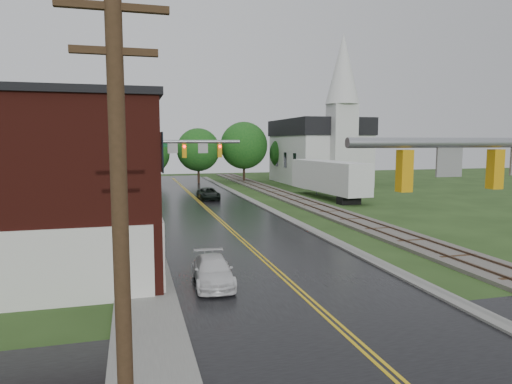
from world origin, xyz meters
name	(u,v)px	position (x,y,z in m)	size (l,w,h in m)	color
main_road	(213,215)	(0.00, 30.00, 0.00)	(10.00, 90.00, 0.02)	black
cross_road	(397,380)	(0.00, 2.00, 0.00)	(60.00, 9.00, 0.02)	black
curb_right	(259,205)	(5.40, 35.00, 0.00)	(0.80, 70.00, 0.12)	gray
sidewalk_left	(140,229)	(-6.20, 25.00, 0.00)	(2.40, 50.00, 0.12)	gray
yellow_house	(67,185)	(-11.00, 26.00, 3.20)	(8.00, 7.00, 6.40)	tan
darkred_building	(93,186)	(-10.00, 35.00, 2.20)	(7.00, 6.00, 4.40)	#3F0F0C
church	(321,144)	(20.00, 53.74, 5.83)	(10.40, 18.40, 20.00)	silver
railroad	(302,202)	(10.00, 35.00, 0.11)	(3.20, 80.00, 0.30)	#59544C
traffic_signal_far	(174,158)	(-3.47, 27.00, 4.97)	(7.34, 0.43, 7.20)	gray
utility_pole_a	(120,231)	(-6.80, 0.00, 4.72)	(1.80, 0.28, 9.00)	#382616
utility_pole_b	(128,165)	(-6.80, 22.00, 4.72)	(1.80, 0.28, 9.00)	#382616
utility_pole_c	(130,155)	(-6.80, 44.00, 4.72)	(1.80, 0.28, 9.00)	#382616
tree_left_c	(54,159)	(-13.85, 39.90, 4.51)	(6.00, 6.00, 7.65)	black
tree_left_e	(111,154)	(-8.85, 45.90, 4.81)	(6.40, 6.40, 8.16)	black
suv_dark	(208,194)	(1.23, 40.14, 0.62)	(2.06, 4.46, 1.24)	black
pickup_white	(213,271)	(-3.31, 11.23, 0.59)	(1.64, 4.04, 1.17)	white
semi_trailer	(329,177)	(14.09, 37.71, 2.40)	(3.79, 13.26, 4.07)	black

